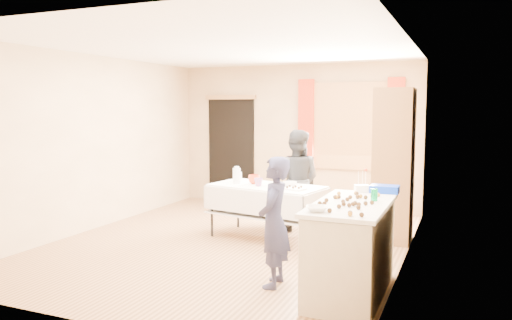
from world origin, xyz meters
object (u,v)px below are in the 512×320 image
at_px(chair, 299,203).
at_px(girl, 274,222).
at_px(woman, 296,180).
at_px(party_table, 266,207).
at_px(cabinet, 394,165).
at_px(counter, 351,249).

bearing_deg(chair, girl, -90.38).
distance_m(chair, woman, 0.63).
bearing_deg(party_table, cabinet, 29.08).
xyz_separation_m(counter, girl, (-0.77, -0.08, 0.21)).
height_order(counter, woman, woman).
bearing_deg(woman, chair, -81.65).
bearing_deg(counter, chair, 117.52).
distance_m(party_table, woman, 0.73).
xyz_separation_m(party_table, girl, (0.76, -1.70, 0.22)).
relative_size(cabinet, counter, 1.44).
bearing_deg(cabinet, girl, -111.08).
bearing_deg(chair, woman, -90.86).
xyz_separation_m(cabinet, party_table, (-1.63, -0.56, -0.60)).
relative_size(party_table, chair, 1.62).
distance_m(girl, woman, 2.39).
bearing_deg(counter, girl, -174.33).
height_order(chair, girl, girl).
relative_size(party_table, girl, 1.27).
distance_m(counter, woman, 2.62).
bearing_deg(woman, party_table, 65.94).
relative_size(cabinet, chair, 1.99).
bearing_deg(chair, counter, -75.68).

